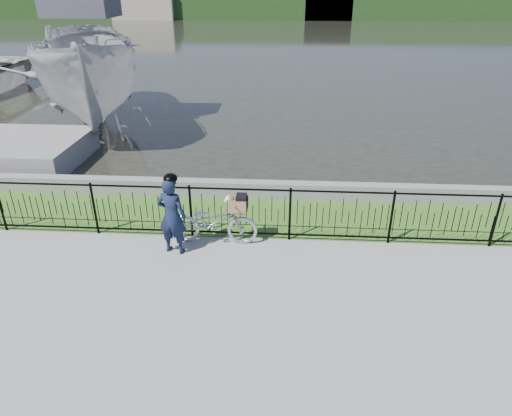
{
  "coord_description": "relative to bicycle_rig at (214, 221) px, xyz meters",
  "views": [
    {
      "loc": [
        0.85,
        -6.5,
        4.78
      ],
      "look_at": [
        0.36,
        1.0,
        1.0
      ],
      "focal_mm": 32.0,
      "sensor_mm": 36.0,
      "label": 1
    }
  ],
  "objects": [
    {
      "name": "ground",
      "position": [
        0.51,
        -1.4,
        -0.48
      ],
      "size": [
        120.0,
        120.0,
        0.0
      ],
      "primitive_type": "plane",
      "color": "gray",
      "rests_on": "ground"
    },
    {
      "name": "far_building_left",
      "position": [
        -17.49,
        56.6,
        1.52
      ],
      "size": [
        8.0,
        4.0,
        4.0
      ],
      "primitive_type": "cube",
      "color": "#9F9480",
      "rests_on": "ground"
    },
    {
      "name": "far_treeline",
      "position": [
        0.51,
        58.6,
        1.02
      ],
      "size": [
        120.0,
        6.0,
        3.0
      ],
      "primitive_type": "cube",
      "color": "#204119",
      "rests_on": "ground"
    },
    {
      "name": "water",
      "position": [
        0.51,
        31.6,
        -0.48
      ],
      "size": [
        120.0,
        120.0,
        0.0
      ],
      "primitive_type": "plane",
      "color": "#26271E",
      "rests_on": "ground"
    },
    {
      "name": "far_building_right",
      "position": [
        6.51,
        57.1,
        1.12
      ],
      "size": [
        6.0,
        3.0,
        3.2
      ],
      "primitive_type": "cube",
      "color": "#9F9480",
      "rests_on": "ground"
    },
    {
      "name": "grass_strip",
      "position": [
        0.51,
        1.2,
        -0.47
      ],
      "size": [
        60.0,
        2.0,
        0.01
      ],
      "primitive_type": "cube",
      "color": "#3A651F",
      "rests_on": "ground"
    },
    {
      "name": "bicycle_rig",
      "position": [
        0.0,
        0.0,
        0.0
      ],
      "size": [
        1.77,
        0.62,
        1.08
      ],
      "color": "silver",
      "rests_on": "ground"
    },
    {
      "name": "quay_wall",
      "position": [
        0.51,
        2.2,
        -0.28
      ],
      "size": [
        60.0,
        0.3,
        0.4
      ],
      "primitive_type": "cube",
      "color": "gray",
      "rests_on": "ground"
    },
    {
      "name": "cyclist",
      "position": [
        -0.72,
        -0.4,
        0.33
      ],
      "size": [
        0.63,
        0.48,
        1.63
      ],
      "color": "#121B33",
      "rests_on": "ground"
    },
    {
      "name": "boat_near",
      "position": [
        -5.47,
        8.06,
        1.39
      ],
      "size": [
        6.39,
        9.57,
        5.26
      ],
      "color": "#A6A6A6",
      "rests_on": "water"
    },
    {
      "name": "fence",
      "position": [
        0.51,
        0.2,
        0.1
      ],
      "size": [
        14.0,
        0.06,
        1.15
      ],
      "primitive_type": null,
      "color": "black",
      "rests_on": "ground"
    }
  ]
}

